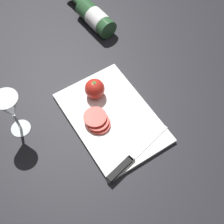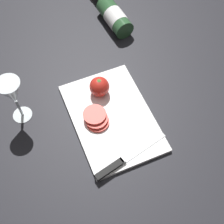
{
  "view_description": "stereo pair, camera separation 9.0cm",
  "coord_description": "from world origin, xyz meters",
  "px_view_note": "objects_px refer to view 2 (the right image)",
  "views": [
    {
      "loc": [
        0.46,
        -0.29,
        0.94
      ],
      "look_at": [
        0.02,
        -0.01,
        0.04
      ],
      "focal_mm": 50.0,
      "sensor_mm": 36.0,
      "label": 1
    },
    {
      "loc": [
        0.5,
        -0.21,
        0.94
      ],
      "look_at": [
        0.02,
        -0.01,
        0.04
      ],
      "focal_mm": 50.0,
      "sensor_mm": 36.0,
      "label": 2
    }
  ],
  "objects_px": {
    "whole_tomato": "(99,87)",
    "tomato_slice_stack_near": "(96,119)",
    "knife": "(117,164)",
    "wine_glass": "(12,94)",
    "wine_bottle": "(113,15)"
  },
  "relations": [
    {
      "from": "whole_tomato",
      "to": "knife",
      "type": "relative_size",
      "value": 0.27
    },
    {
      "from": "wine_bottle",
      "to": "whole_tomato",
      "type": "xyz_separation_m",
      "value": [
        0.32,
        -0.19,
        0.01
      ]
    },
    {
      "from": "wine_bottle",
      "to": "wine_glass",
      "type": "height_order",
      "value": "wine_glass"
    },
    {
      "from": "knife",
      "to": "wine_glass",
      "type": "bearing_deg",
      "value": 114.73
    },
    {
      "from": "whole_tomato",
      "to": "wine_bottle",
      "type": "bearing_deg",
      "value": 149.59
    },
    {
      "from": "whole_tomato",
      "to": "knife",
      "type": "bearing_deg",
      "value": -10.18
    },
    {
      "from": "whole_tomato",
      "to": "tomato_slice_stack_near",
      "type": "height_order",
      "value": "whole_tomato"
    },
    {
      "from": "wine_bottle",
      "to": "knife",
      "type": "distance_m",
      "value": 0.64
    },
    {
      "from": "whole_tomato",
      "to": "wine_glass",
      "type": "bearing_deg",
      "value": -95.0
    },
    {
      "from": "wine_bottle",
      "to": "tomato_slice_stack_near",
      "type": "relative_size",
      "value": 3.19
    },
    {
      "from": "wine_glass",
      "to": "whole_tomato",
      "type": "height_order",
      "value": "wine_glass"
    },
    {
      "from": "wine_bottle",
      "to": "wine_glass",
      "type": "distance_m",
      "value": 0.56
    },
    {
      "from": "whole_tomato",
      "to": "tomato_slice_stack_near",
      "type": "relative_size",
      "value": 0.76
    },
    {
      "from": "tomato_slice_stack_near",
      "to": "whole_tomato",
      "type": "bearing_deg",
      "value": 153.17
    },
    {
      "from": "wine_glass",
      "to": "whole_tomato",
      "type": "bearing_deg",
      "value": 85.0
    }
  ]
}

